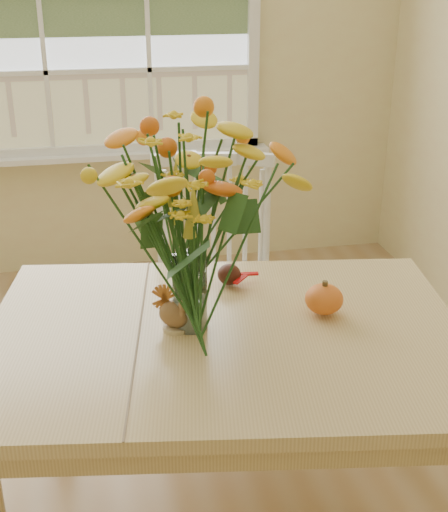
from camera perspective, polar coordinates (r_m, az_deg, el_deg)
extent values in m
cube|color=beige|center=(3.88, -14.92, 17.56)|extent=(4.00, 0.02, 2.70)
cube|color=white|center=(3.92, -13.98, 7.87)|extent=(2.42, 0.12, 0.03)
cube|color=tan|center=(1.95, 0.12, -6.71)|extent=(1.49, 1.17, 0.04)
cube|color=tan|center=(1.99, 0.12, -8.46)|extent=(1.35, 1.03, 0.10)
cylinder|color=tan|center=(2.53, -13.92, -9.50)|extent=(0.07, 0.07, 0.69)
cylinder|color=tan|center=(2.57, 13.07, -8.90)|extent=(0.07, 0.07, 0.69)
cube|color=white|center=(2.65, -0.84, -3.97)|extent=(0.53, 0.52, 0.05)
cube|color=white|center=(2.70, -0.89, 2.72)|extent=(0.46, 0.12, 0.53)
cylinder|color=white|center=(2.63, -4.74, -10.45)|extent=(0.04, 0.04, 0.45)
cylinder|color=white|center=(2.92, -4.36, -6.80)|extent=(0.04, 0.04, 0.45)
cylinder|color=white|center=(2.63, 3.17, -10.39)|extent=(0.04, 0.04, 0.45)
cylinder|color=white|center=(2.92, 2.70, -6.74)|extent=(0.04, 0.04, 0.45)
cylinder|color=white|center=(1.91, -2.88, -3.00)|extent=(0.10, 0.10, 0.22)
ellipsoid|color=#ED581B|center=(2.03, 8.33, -3.69)|extent=(0.11, 0.11, 0.09)
cylinder|color=#CCB78C|center=(1.95, -4.00, -5.95)|extent=(0.08, 0.08, 0.01)
ellipsoid|color=brown|center=(1.93, -4.03, -4.83)|extent=(0.12, 0.11, 0.08)
ellipsoid|color=#38160F|center=(2.19, 0.43, -1.63)|extent=(0.08, 0.08, 0.07)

